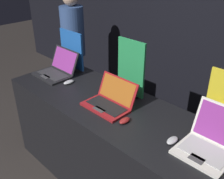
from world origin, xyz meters
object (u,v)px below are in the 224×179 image
(laptop_front, at_px, (57,69))
(laptop_middle, at_px, (110,100))
(mouse_front, at_px, (69,82))
(promo_stand_middle, at_px, (131,70))
(promo_stand_front, at_px, (72,51))
(mouse_back, at_px, (172,140))
(person_bystander, at_px, (74,50))
(mouse_middle, at_px, (125,121))
(laptop_back, at_px, (209,142))

(laptop_front, xyz_separation_m, laptop_middle, (0.86, -0.06, -0.01))
(mouse_front, distance_m, promo_stand_middle, 0.69)
(promo_stand_front, relative_size, promo_stand_middle, 0.82)
(laptop_front, height_order, mouse_back, laptop_front)
(promo_stand_middle, height_order, person_bystander, person_bystander)
(mouse_middle, height_order, laptop_back, laptop_back)
(promo_stand_front, bearing_deg, laptop_back, -6.76)
(mouse_front, bearing_deg, promo_stand_middle, 22.48)
(mouse_middle, xyz_separation_m, person_bystander, (-1.74, 0.85, -0.07))
(mouse_middle, distance_m, person_bystander, 1.94)
(mouse_middle, bearing_deg, promo_stand_front, 162.08)
(laptop_middle, xyz_separation_m, mouse_middle, (0.25, -0.09, -0.04))
(promo_stand_front, distance_m, laptop_middle, 0.91)
(laptop_front, height_order, promo_stand_middle, promo_stand_middle)
(laptop_middle, distance_m, promo_stand_middle, 0.33)
(promo_stand_middle, relative_size, person_bystander, 0.32)
(promo_stand_front, xyz_separation_m, laptop_back, (1.72, -0.20, -0.14))
(mouse_back, xyz_separation_m, person_bystander, (-2.14, 0.80, -0.07))
(promo_stand_front, distance_m, mouse_back, 1.55)
(laptop_front, height_order, laptop_back, laptop_back)
(promo_stand_front, distance_m, laptop_back, 1.74)
(laptop_front, bearing_deg, mouse_front, -9.42)
(mouse_front, distance_m, person_bystander, 1.16)
(mouse_middle, xyz_separation_m, mouse_back, (0.40, 0.06, -0.00))
(mouse_back, bearing_deg, promo_stand_front, 168.63)
(mouse_middle, height_order, promo_stand_middle, promo_stand_middle)
(laptop_middle, bearing_deg, promo_stand_middle, 90.00)
(promo_stand_middle, bearing_deg, mouse_middle, -54.02)
(laptop_front, height_order, person_bystander, person_bystander)
(laptop_middle, bearing_deg, mouse_middle, -19.39)
(person_bystander, bearing_deg, laptop_middle, -27.21)
(laptop_middle, height_order, person_bystander, person_bystander)
(mouse_front, relative_size, laptop_back, 0.31)
(mouse_front, height_order, laptop_back, laptop_back)
(mouse_back, bearing_deg, person_bystander, 159.55)
(mouse_back, bearing_deg, mouse_front, 177.88)
(mouse_front, xyz_separation_m, promo_stand_middle, (0.60, 0.25, 0.24))
(mouse_back, bearing_deg, laptop_back, 24.89)
(mouse_middle, relative_size, laptop_back, 0.28)
(promo_stand_front, bearing_deg, mouse_back, -11.37)
(laptop_middle, distance_m, mouse_back, 0.65)
(mouse_middle, bearing_deg, mouse_back, 8.18)
(promo_stand_middle, distance_m, person_bystander, 1.60)
(laptop_middle, distance_m, person_bystander, 1.67)
(laptop_front, distance_m, laptop_middle, 0.86)
(mouse_front, height_order, laptop_middle, laptop_middle)
(laptop_back, distance_m, mouse_back, 0.24)
(promo_stand_middle, bearing_deg, laptop_front, -166.67)
(promo_stand_middle, bearing_deg, laptop_back, -12.67)
(mouse_middle, distance_m, mouse_back, 0.40)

